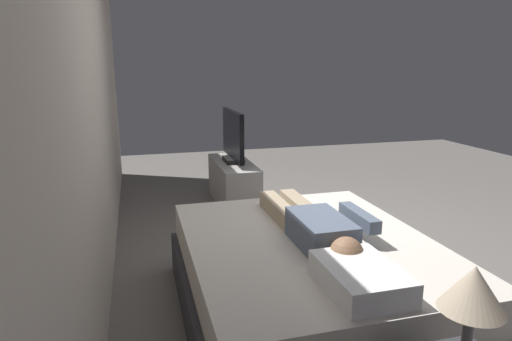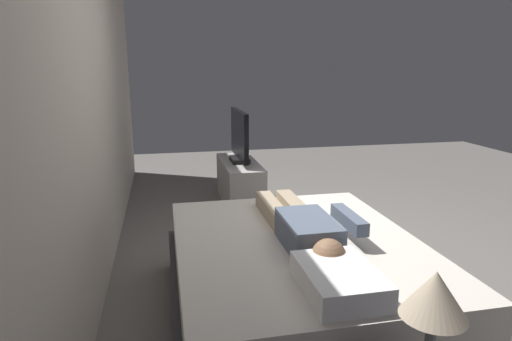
{
  "view_description": "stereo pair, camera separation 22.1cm",
  "coord_description": "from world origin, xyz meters",
  "views": [
    {
      "loc": [
        -3.07,
        1.47,
        1.58
      ],
      "look_at": [
        0.51,
        0.48,
        0.69
      ],
      "focal_mm": 30.81,
      "sensor_mm": 36.0,
      "label": 1
    },
    {
      "loc": [
        -3.12,
        1.25,
        1.58
      ],
      "look_at": [
        0.51,
        0.48,
        0.69
      ],
      "focal_mm": 30.81,
      "sensor_mm": 36.0,
      "label": 2
    }
  ],
  "objects": [
    {
      "name": "bed",
      "position": [
        -0.73,
        0.48,
        0.26
      ],
      "size": [
        1.9,
        1.54,
        0.54
      ],
      "color": "#333338",
      "rests_on": "ground"
    },
    {
      "name": "person",
      "position": [
        -0.7,
        0.44,
        0.62
      ],
      "size": [
        1.26,
        0.46,
        0.18
      ],
      "color": "slate",
      "rests_on": "bed"
    },
    {
      "name": "back_wall",
      "position": [
        0.4,
        1.76,
        1.4
      ],
      "size": [
        6.4,
        0.1,
        2.8
      ],
      "primitive_type": "cube",
      "color": "beige",
      "rests_on": "ground"
    },
    {
      "name": "lamp",
      "position": [
        -1.98,
        0.42,
        0.85
      ],
      "size": [
        0.22,
        0.22,
        0.42
      ],
      "color": "#59595B",
      "rests_on": "nightstand"
    },
    {
      "name": "tv_stand",
      "position": [
        1.75,
        0.41,
        0.25
      ],
      "size": [
        1.1,
        0.4,
        0.5
      ],
      "primitive_type": "cube",
      "color": "#B7B2AD",
      "rests_on": "ground"
    },
    {
      "name": "tv",
      "position": [
        1.75,
        0.41,
        0.78
      ],
      "size": [
        0.88,
        0.2,
        0.59
      ],
      "color": "black",
      "rests_on": "tv_stand"
    },
    {
      "name": "remote",
      "position": [
        -0.55,
        0.03,
        0.55
      ],
      "size": [
        0.15,
        0.04,
        0.02
      ],
      "primitive_type": "cube",
      "color": "black",
      "rests_on": "bed"
    },
    {
      "name": "ground_plane",
      "position": [
        0.0,
        0.0,
        0.0
      ],
      "size": [
        10.0,
        10.0,
        0.0
      ],
      "primitive_type": "plane",
      "color": "slate"
    },
    {
      "name": "pillow",
      "position": [
        -1.36,
        0.48,
        0.6
      ],
      "size": [
        0.48,
        0.34,
        0.12
      ],
      "primitive_type": "cube",
      "color": "white",
      "rests_on": "bed"
    }
  ]
}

